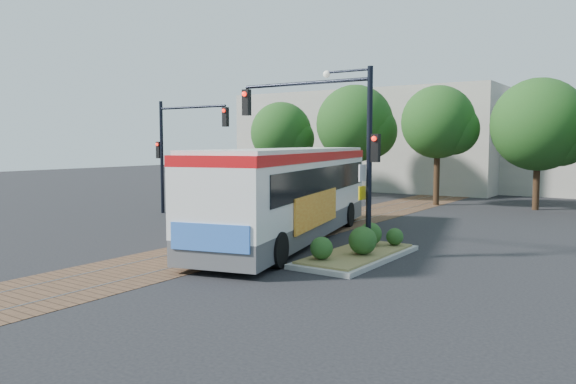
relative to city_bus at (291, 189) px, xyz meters
The scene contains 10 objects.
ground 2.35m from the city_bus, 141.55° to the right, with size 120.00×120.00×0.00m, color black.
trackbed 3.90m from the city_bus, 107.12° to the left, with size 3.60×40.00×0.02m.
tree_row 15.89m from the city_bus, 89.19° to the left, with size 26.40×5.60×7.67m.
warehouses 28.06m from the city_bus, 93.10° to the left, with size 40.00×13.00×8.00m.
city_bus is the anchor object (origin of this frame).
traffic_island 4.50m from the city_bus, 23.73° to the right, with size 2.20×5.20×1.13m.
signal_pole_main 3.94m from the city_bus, 29.03° to the right, with size 5.49×0.46×6.00m.
signal_pole_left 10.07m from the city_bus, 161.06° to the left, with size 4.99×0.34×6.00m.
officer 7.16m from the city_bus, 169.82° to the left, with size 0.62×0.41×1.71m, color black.
parked_car 13.83m from the city_bus, 120.68° to the left, with size 1.88×4.63×1.34m, color black.
Camera 1 is at (13.04, -17.24, 3.78)m, focal length 35.00 mm.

